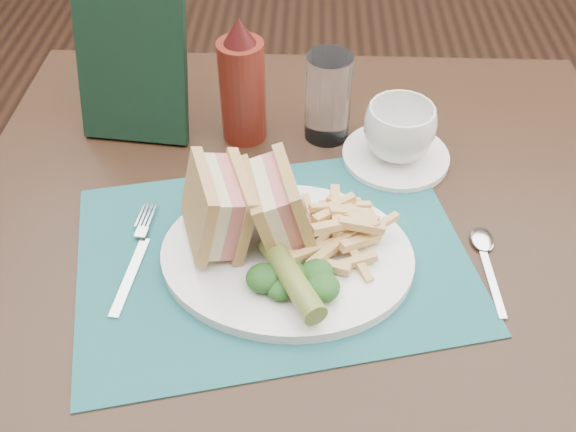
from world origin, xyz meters
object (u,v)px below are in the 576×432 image
object	(u,v)px
check_presenter	(131,52)
drinking_glass	(328,97)
plate	(287,256)
table_main	(299,361)
sandwich_half_a	(199,210)
coffee_cup	(399,131)
sandwich_half_b	(260,207)
ketchup_bottle	(242,80)
placemat	(273,257)
saucer	(395,156)

from	to	relation	value
check_presenter	drinking_glass	bearing A→B (deg)	3.12
plate	drinking_glass	bearing A→B (deg)	82.54
table_main	check_presenter	xyz separation A→B (m)	(-0.24, 0.16, 0.50)
sandwich_half_a	check_presenter	bearing A→B (deg)	97.54
table_main	coffee_cup	xyz separation A→B (m)	(0.13, 0.10, 0.42)
sandwich_half_b	coffee_cup	size ratio (longest dim) A/B	1.02
check_presenter	ketchup_bottle	bearing A→B (deg)	-0.94
plate	ketchup_bottle	world-z (taller)	ketchup_bottle
ketchup_bottle	coffee_cup	bearing A→B (deg)	-12.54
plate	ketchup_bottle	size ratio (longest dim) A/B	1.61
ketchup_bottle	placemat	bearing A→B (deg)	-77.21
sandwich_half_b	check_presenter	distance (m)	0.32
drinking_glass	check_presenter	xyz separation A→B (m)	(-0.27, 0.01, 0.06)
table_main	drinking_glass	distance (m)	0.47
drinking_glass	ketchup_bottle	xyz separation A→B (m)	(-0.12, -0.00, 0.03)
coffee_cup	ketchup_bottle	world-z (taller)	ketchup_bottle
drinking_glass	check_presenter	distance (m)	0.28
placemat	coffee_cup	xyz separation A→B (m)	(0.16, 0.19, 0.05)
placemat	ketchup_bottle	xyz separation A→B (m)	(-0.05, 0.24, 0.09)
sandwich_half_a	table_main	bearing A→B (deg)	19.00
placemat	ketchup_bottle	world-z (taller)	ketchup_bottle
ketchup_bottle	saucer	bearing A→B (deg)	-12.54
table_main	sandwich_half_a	bearing A→B (deg)	-142.52
sandwich_half_a	sandwich_half_b	bearing A→B (deg)	-10.50
table_main	coffee_cup	distance (m)	0.45
ketchup_bottle	check_presenter	size ratio (longest dim) A/B	0.74
drinking_glass	sandwich_half_b	bearing A→B (deg)	-109.31
check_presenter	coffee_cup	bearing A→B (deg)	-4.22
plate	check_presenter	size ratio (longest dim) A/B	1.19
ketchup_bottle	plate	bearing A→B (deg)	-73.85
coffee_cup	plate	bearing A→B (deg)	-126.06
saucer	plate	bearing A→B (deg)	-126.06
plate	coffee_cup	xyz separation A→B (m)	(0.15, 0.20, 0.04)
plate	saucer	world-z (taller)	plate
coffee_cup	drinking_glass	bearing A→B (deg)	151.36
saucer	placemat	bearing A→B (deg)	-130.02
sandwich_half_a	placemat	bearing A→B (deg)	-23.23
saucer	ketchup_bottle	xyz separation A→B (m)	(-0.22, 0.05, 0.09)
sandwich_half_a	saucer	xyz separation A→B (m)	(0.25, 0.19, -0.06)
ketchup_bottle	table_main	bearing A→B (deg)	-58.35
sandwich_half_a	drinking_glass	bearing A→B (deg)	39.60
table_main	check_presenter	bearing A→B (deg)	146.03
check_presenter	sandwich_half_a	bearing A→B (deg)	-57.94
table_main	check_presenter	world-z (taller)	check_presenter
coffee_cup	check_presenter	bearing A→B (deg)	169.73
sandwich_half_a	coffee_cup	world-z (taller)	sandwich_half_a
plate	coffee_cup	distance (m)	0.25
table_main	drinking_glass	size ratio (longest dim) A/B	6.92
plate	check_presenter	bearing A→B (deg)	133.45
sandwich_half_b	check_presenter	xyz separation A→B (m)	(-0.19, 0.24, 0.06)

